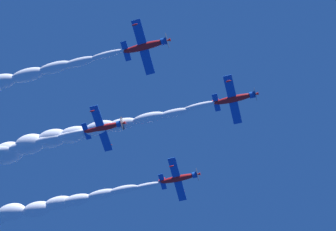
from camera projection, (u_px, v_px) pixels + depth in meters
name	position (u px, v px, depth m)	size (l,w,h in m)	color
airplane_lead	(235.00, 99.00, 71.95)	(7.67, 8.44, 2.78)	red
airplane_left_wingman	(180.00, 178.00, 78.52)	(7.66, 8.35, 2.89)	red
airplane_right_wingman	(146.00, 46.00, 66.00)	(7.66, 8.42, 2.80)	red
airplane_slot_tail	(104.00, 127.00, 74.26)	(7.67, 8.50, 2.71)	red
smoke_trail_lead	(58.00, 139.00, 76.50)	(40.63, 9.75, 4.05)	white
smoke_trail_left_wingman	(18.00, 212.00, 83.25)	(41.04, 9.45, 4.16)	white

